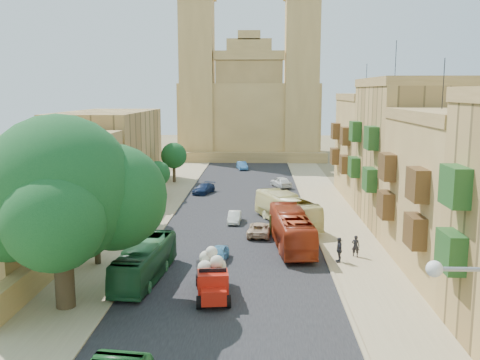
# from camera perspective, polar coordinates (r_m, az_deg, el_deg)

# --- Properties ---
(ground) EXTENTS (260.00, 260.00, 0.00)m
(ground) POSITION_cam_1_polar(r_m,az_deg,el_deg) (28.46, -1.93, -16.75)
(ground) COLOR olive
(road_surface) EXTENTS (14.00, 140.00, 0.01)m
(road_surface) POSITION_cam_1_polar(r_m,az_deg,el_deg) (56.91, 0.14, -3.31)
(road_surface) COLOR black
(road_surface) RESTS_ON ground
(sidewalk_east) EXTENTS (5.00, 140.00, 0.01)m
(sidewalk_east) POSITION_cam_1_polar(r_m,az_deg,el_deg) (57.39, 9.68, -3.34)
(sidewalk_east) COLOR tan
(sidewalk_east) RESTS_ON ground
(sidewalk_west) EXTENTS (5.00, 140.00, 0.01)m
(sidewalk_west) POSITION_cam_1_polar(r_m,az_deg,el_deg) (57.99, -9.30, -3.19)
(sidewalk_west) COLOR tan
(sidewalk_west) RESTS_ON ground
(kerb_east) EXTENTS (0.25, 140.00, 0.12)m
(kerb_east) POSITION_cam_1_polar(r_m,az_deg,el_deg) (57.10, 7.19, -3.29)
(kerb_east) COLOR tan
(kerb_east) RESTS_ON ground
(kerb_west) EXTENTS (0.25, 140.00, 0.12)m
(kerb_west) POSITION_cam_1_polar(r_m,az_deg,el_deg) (57.54, -6.85, -3.18)
(kerb_west) COLOR tan
(kerb_west) RESTS_ON ground
(townhouse_b) EXTENTS (9.00, 14.00, 14.90)m
(townhouse_b) POSITION_cam_1_polar(r_m,az_deg,el_deg) (39.72, 22.83, -1.32)
(townhouse_b) COLOR tan
(townhouse_b) RESTS_ON ground
(townhouse_c) EXTENTS (9.00, 14.00, 17.40)m
(townhouse_c) POSITION_cam_1_polar(r_m,az_deg,el_deg) (52.72, 17.59, 2.84)
(townhouse_c) COLOR tan
(townhouse_c) RESTS_ON ground
(townhouse_d) EXTENTS (9.00, 14.00, 15.90)m
(townhouse_d) POSITION_cam_1_polar(r_m,az_deg,el_deg) (66.31, 14.35, 3.60)
(townhouse_d) COLOR tan
(townhouse_d) RESTS_ON ground
(west_wall) EXTENTS (1.00, 40.00, 1.80)m
(west_wall) POSITION_cam_1_polar(r_m,az_deg,el_deg) (49.08, -15.05, -4.64)
(west_wall) COLOR tan
(west_wall) RESTS_ON ground
(west_building_low) EXTENTS (10.00, 28.00, 8.40)m
(west_building_low) POSITION_cam_1_polar(r_m,az_deg,el_deg) (48.50, -22.13, -1.19)
(west_building_low) COLOR olive
(west_building_low) RESTS_ON ground
(west_building_mid) EXTENTS (10.00, 22.00, 10.00)m
(west_building_mid) POSITION_cam_1_polar(r_m,az_deg,el_deg) (72.64, -13.84, 3.19)
(west_building_mid) COLOR tan
(west_building_mid) RESTS_ON ground
(church) EXTENTS (28.00, 22.50, 36.30)m
(church) POSITION_cam_1_polar(r_m,az_deg,el_deg) (104.15, 1.03, 7.76)
(church) COLOR tan
(church) RESTS_ON ground
(ficus_tree) EXTENTS (11.35, 10.44, 11.35)m
(ficus_tree) POSITION_cam_1_polar(r_m,az_deg,el_deg) (32.08, -18.49, -1.56)
(ficus_tree) COLOR #3A2D1D
(ficus_tree) RESTS_ON ground
(street_tree_a) EXTENTS (3.14, 3.14, 4.82)m
(street_tree_a) POSITION_cam_1_polar(r_m,az_deg,el_deg) (40.39, -15.09, -4.26)
(street_tree_a) COLOR #3A2D1D
(street_tree_a) RESTS_ON ground
(street_tree_b) EXTENTS (3.27, 3.27, 5.03)m
(street_tree_b) POSITION_cam_1_polar(r_m,az_deg,el_deg) (51.69, -11.23, -0.99)
(street_tree_b) COLOR #3A2D1D
(street_tree_b) RESTS_ON ground
(street_tree_c) EXTENTS (2.95, 2.95, 4.53)m
(street_tree_c) POSITION_cam_1_polar(r_m,az_deg,el_deg) (63.32, -8.76, 0.66)
(street_tree_c) COLOR #3A2D1D
(street_tree_c) RESTS_ON ground
(street_tree_d) EXTENTS (3.61, 3.61, 5.55)m
(street_tree_d) POSITION_cam_1_polar(r_m,az_deg,el_deg) (74.94, -7.07, 2.59)
(street_tree_d) COLOR #3A2D1D
(street_tree_d) RESTS_ON ground
(red_truck) EXTENTS (2.57, 5.27, 2.97)m
(red_truck) POSITION_cam_1_polar(r_m,az_deg,el_deg) (33.54, -2.99, -10.18)
(red_truck) COLOR #B41B0D
(red_truck) RESTS_ON ground
(olive_pickup) EXTENTS (2.44, 4.45, 1.75)m
(olive_pickup) POSITION_cam_1_polar(r_m,az_deg,el_deg) (49.33, 4.51, -4.32)
(olive_pickup) COLOR #464F1D
(olive_pickup) RESTS_ON ground
(bus_green_north) EXTENTS (2.92, 9.25, 2.53)m
(bus_green_north) POSITION_cam_1_polar(r_m,az_deg,el_deg) (36.84, -10.11, -8.56)
(bus_green_north) COLOR #1E552C
(bus_green_north) RESTS_ON ground
(bus_red_east) EXTENTS (3.36, 10.83, 2.97)m
(bus_red_east) POSITION_cam_1_polar(r_m,az_deg,el_deg) (43.84, 5.49, -5.24)
(bus_red_east) COLOR #A83418
(bus_red_east) RESTS_ON ground
(bus_cream_east) EXTENTS (6.13, 10.61, 2.91)m
(bus_cream_east) POSITION_cam_1_polar(r_m,az_deg,el_deg) (50.98, 5.01, -3.18)
(bus_cream_east) COLOR #FBF0A5
(bus_cream_east) RESTS_ON ground
(car_blue_a) EXTENTS (1.62, 3.30, 1.08)m
(car_blue_a) POSITION_cam_1_polar(r_m,az_deg,el_deg) (40.39, -2.30, -7.88)
(car_blue_a) COLOR #4C92BD
(car_blue_a) RESTS_ON ground
(car_white_a) EXTENTS (1.29, 3.37, 1.09)m
(car_white_a) POSITION_cam_1_polar(r_m,az_deg,el_deg) (51.78, -0.60, -3.98)
(car_white_a) COLOR white
(car_white_a) RESTS_ON ground
(car_cream) EXTENTS (2.30, 4.35, 1.17)m
(car_cream) POSITION_cam_1_polar(r_m,az_deg,el_deg) (47.28, 2.10, -5.24)
(car_cream) COLOR #D2AF8C
(car_cream) RESTS_ON ground
(car_dkblue) EXTENTS (2.91, 4.50, 1.21)m
(car_dkblue) POSITION_cam_1_polar(r_m,az_deg,el_deg) (66.66, -3.88, -0.92)
(car_dkblue) COLOR #0F2045
(car_dkblue) RESTS_ON ground
(car_white_b) EXTENTS (3.05, 4.56, 1.44)m
(car_white_b) POSITION_cam_1_polar(r_m,az_deg,el_deg) (70.93, 4.38, -0.20)
(car_white_b) COLOR white
(car_white_b) RESTS_ON ground
(car_blue_b) EXTENTS (2.09, 4.07, 1.28)m
(car_blue_b) POSITION_cam_1_polar(r_m,az_deg,el_deg) (86.93, 0.22, 1.55)
(car_blue_b) COLOR #3C7ABD
(car_blue_b) RESTS_ON ground
(pedestrian_a) EXTENTS (0.72, 0.61, 1.68)m
(pedestrian_a) POSITION_cam_1_polar(r_m,az_deg,el_deg) (42.23, 12.23, -6.89)
(pedestrian_a) COLOR black
(pedestrian_a) RESTS_ON ground
(pedestrian_c) EXTENTS (0.53, 1.14, 1.90)m
(pedestrian_c) POSITION_cam_1_polar(r_m,az_deg,el_deg) (40.63, 10.52, -7.33)
(pedestrian_c) COLOR #303038
(pedestrian_c) RESTS_ON ground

